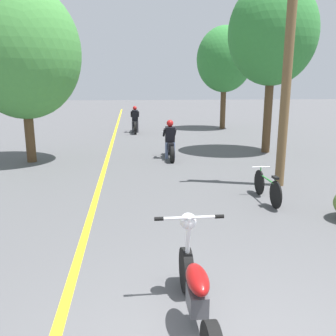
{
  "coord_description": "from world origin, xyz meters",
  "views": [
    {
      "loc": [
        -0.84,
        -2.67,
        2.67
      ],
      "look_at": [
        -0.04,
        4.76,
        0.9
      ],
      "focal_mm": 38.0,
      "sensor_mm": 36.0,
      "label": 1
    }
  ],
  "objects_px": {
    "motorcycle_foreground": "(196,290)",
    "motorcycle_rider_far": "(135,123)",
    "utility_pole": "(288,61)",
    "roadside_tree_left": "(22,52)",
    "bicycle_parked": "(267,187)",
    "roadside_tree_right_far": "(225,60)",
    "roadside_tree_right_near": "(273,34)",
    "motorcycle_rider_lead": "(170,144)"
  },
  "relations": [
    {
      "from": "motorcycle_foreground",
      "to": "motorcycle_rider_far",
      "type": "relative_size",
      "value": 0.96
    },
    {
      "from": "utility_pole",
      "to": "roadside_tree_left",
      "type": "xyz_separation_m",
      "value": [
        -7.45,
        3.8,
        0.45
      ]
    },
    {
      "from": "motorcycle_foreground",
      "to": "bicycle_parked",
      "type": "bearing_deg",
      "value": 59.46
    },
    {
      "from": "roadside_tree_right_far",
      "to": "roadside_tree_left",
      "type": "bearing_deg",
      "value": -136.36
    },
    {
      "from": "roadside_tree_right_near",
      "to": "motorcycle_rider_lead",
      "type": "distance_m",
      "value": 5.67
    },
    {
      "from": "motorcycle_rider_far",
      "to": "motorcycle_foreground",
      "type": "bearing_deg",
      "value": -88.6
    },
    {
      "from": "roadside_tree_right_near",
      "to": "roadside_tree_right_far",
      "type": "height_order",
      "value": "roadside_tree_right_near"
    },
    {
      "from": "roadside_tree_left",
      "to": "motorcycle_rider_far",
      "type": "distance_m",
      "value": 8.9
    },
    {
      "from": "roadside_tree_right_near",
      "to": "motorcycle_foreground",
      "type": "relative_size",
      "value": 3.09
    },
    {
      "from": "roadside_tree_right_near",
      "to": "motorcycle_foreground",
      "type": "bearing_deg",
      "value": -115.0
    },
    {
      "from": "roadside_tree_right_near",
      "to": "motorcycle_foreground",
      "type": "distance_m",
      "value": 11.88
    },
    {
      "from": "motorcycle_rider_lead",
      "to": "motorcycle_rider_far",
      "type": "distance_m",
      "value": 7.47
    },
    {
      "from": "utility_pole",
      "to": "bicycle_parked",
      "type": "bearing_deg",
      "value": -123.69
    },
    {
      "from": "bicycle_parked",
      "to": "roadside_tree_left",
      "type": "bearing_deg",
      "value": 142.56
    },
    {
      "from": "motorcycle_rider_lead",
      "to": "motorcycle_rider_far",
      "type": "height_order",
      "value": "motorcycle_rider_far"
    },
    {
      "from": "utility_pole",
      "to": "motorcycle_foreground",
      "type": "relative_size",
      "value": 3.01
    },
    {
      "from": "motorcycle_rider_lead",
      "to": "bicycle_parked",
      "type": "distance_m",
      "value": 5.4
    },
    {
      "from": "roadside_tree_right_far",
      "to": "motorcycle_rider_lead",
      "type": "xyz_separation_m",
      "value": [
        -4.21,
        -8.63,
        -3.53
      ]
    },
    {
      "from": "roadside_tree_right_near",
      "to": "roadside_tree_left",
      "type": "distance_m",
      "value": 8.96
    },
    {
      "from": "motorcycle_rider_far",
      "to": "utility_pole",
      "type": "bearing_deg",
      "value": -71.82
    },
    {
      "from": "roadside_tree_right_far",
      "to": "motorcycle_foreground",
      "type": "xyz_separation_m",
      "value": [
        -4.96,
        -17.9,
        -3.65
      ]
    },
    {
      "from": "utility_pole",
      "to": "motorcycle_rider_far",
      "type": "relative_size",
      "value": 2.9
    },
    {
      "from": "roadside_tree_left",
      "to": "bicycle_parked",
      "type": "distance_m",
      "value": 8.97
    },
    {
      "from": "roadside_tree_right_near",
      "to": "utility_pole",
      "type": "bearing_deg",
      "value": -106.89
    },
    {
      "from": "motorcycle_rider_far",
      "to": "bicycle_parked",
      "type": "bearing_deg",
      "value": -77.15
    },
    {
      "from": "roadside_tree_right_near",
      "to": "roadside_tree_left",
      "type": "relative_size",
      "value": 1.1
    },
    {
      "from": "motorcycle_rider_lead",
      "to": "roadside_tree_right_near",
      "type": "bearing_deg",
      "value": 11.95
    },
    {
      "from": "roadside_tree_left",
      "to": "motorcycle_foreground",
      "type": "height_order",
      "value": "roadside_tree_left"
    },
    {
      "from": "utility_pole",
      "to": "motorcycle_foreground",
      "type": "bearing_deg",
      "value": -121.29
    },
    {
      "from": "roadside_tree_right_near",
      "to": "bicycle_parked",
      "type": "bearing_deg",
      "value": -110.82
    },
    {
      "from": "roadside_tree_right_near",
      "to": "bicycle_parked",
      "type": "distance_m",
      "value": 7.62
    },
    {
      "from": "motorcycle_foreground",
      "to": "motorcycle_rider_lead",
      "type": "bearing_deg",
      "value": 85.4
    },
    {
      "from": "motorcycle_foreground",
      "to": "bicycle_parked",
      "type": "height_order",
      "value": "motorcycle_foreground"
    },
    {
      "from": "motorcycle_foreground",
      "to": "motorcycle_rider_far",
      "type": "height_order",
      "value": "motorcycle_rider_far"
    },
    {
      "from": "utility_pole",
      "to": "motorcycle_foreground",
      "type": "distance_m",
      "value": 6.92
    },
    {
      "from": "roadside_tree_right_near",
      "to": "motorcycle_rider_far",
      "type": "bearing_deg",
      "value": 128.06
    },
    {
      "from": "roadside_tree_left",
      "to": "motorcycle_rider_lead",
      "type": "relative_size",
      "value": 3.02
    },
    {
      "from": "motorcycle_rider_lead",
      "to": "bicycle_parked",
      "type": "relative_size",
      "value": 1.19
    },
    {
      "from": "motorcycle_rider_far",
      "to": "bicycle_parked",
      "type": "height_order",
      "value": "motorcycle_rider_far"
    },
    {
      "from": "utility_pole",
      "to": "motorcycle_rider_lead",
      "type": "height_order",
      "value": "utility_pole"
    },
    {
      "from": "utility_pole",
      "to": "bicycle_parked",
      "type": "distance_m",
      "value": 3.27
    },
    {
      "from": "motorcycle_rider_lead",
      "to": "utility_pole",
      "type": "bearing_deg",
      "value": -56.68
    }
  ]
}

